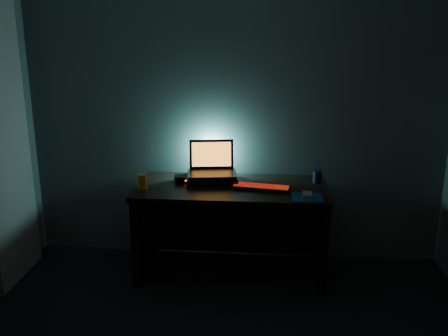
% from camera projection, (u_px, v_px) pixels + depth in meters
% --- Properties ---
extents(room, '(3.50, 4.00, 2.50)m').
position_uv_depth(room, '(206.00, 192.00, 2.23)').
color(room, black).
rests_on(room, ground).
extents(desk, '(1.50, 0.70, 0.75)m').
position_uv_depth(desk, '(232.00, 214.00, 4.04)').
color(desk, black).
rests_on(desk, ground).
extents(curtain, '(0.06, 0.65, 2.30)m').
position_uv_depth(curtain, '(4.00, 138.00, 3.76)').
color(curtain, '#B3B18F').
rests_on(curtain, ground).
extents(riser, '(0.44, 0.35, 0.06)m').
position_uv_depth(riser, '(212.00, 178.00, 4.02)').
color(riser, black).
rests_on(riser, desk).
extents(laptop, '(0.41, 0.33, 0.26)m').
position_uv_depth(laptop, '(212.00, 166.00, 4.04)').
color(laptop, black).
rests_on(laptop, riser).
extents(keyboard, '(0.46, 0.21, 0.03)m').
position_uv_depth(keyboard, '(261.00, 187.00, 3.85)').
color(keyboard, black).
rests_on(keyboard, desk).
extents(mousepad, '(0.22, 0.20, 0.00)m').
position_uv_depth(mousepad, '(307.00, 197.00, 3.66)').
color(mousepad, navy).
rests_on(mousepad, desk).
extents(mouse, '(0.06, 0.10, 0.03)m').
position_uv_depth(mouse, '(307.00, 195.00, 3.65)').
color(mouse, gray).
rests_on(mouse, mousepad).
extents(pen_cup, '(0.09, 0.09, 0.10)m').
position_uv_depth(pen_cup, '(317.00, 177.00, 4.00)').
color(pen_cup, black).
rests_on(pen_cup, desk).
extents(juice_glass, '(0.07, 0.07, 0.12)m').
position_uv_depth(juice_glass, '(142.00, 182.00, 3.84)').
color(juice_glass, orange).
rests_on(juice_glass, desk).
extents(router, '(0.18, 0.16, 0.05)m').
position_uv_depth(router, '(185.00, 178.00, 4.03)').
color(router, black).
rests_on(router, desk).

